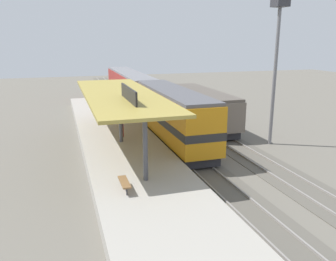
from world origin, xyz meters
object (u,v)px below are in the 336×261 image
Objects in this scene: platform_bench at (124,182)px; light_mast at (277,42)px; passenger_carriage_single at (130,88)px; freight_car at (203,108)px; person_waiting at (121,126)px; locomotive at (172,115)px.

light_mast is (13.80, 7.63, 7.05)m from platform_bench.
passenger_carriage_single is 14.42m from freight_car.
platform_bench is at bearing -99.11° from person_waiting.
freight_car is at bearing 26.11° from person_waiting.
locomotive reaches higher than person_waiting.
locomotive is 6.34m from freight_car.
freight_car is 7.02× the size of person_waiting.
locomotive reaches higher than passenger_carriage_single.
passenger_carriage_single is 1.67× the size of freight_car.
passenger_carriage_single is 11.70× the size of person_waiting.
locomotive reaches higher than platform_bench.
passenger_carriage_single is at bearing 108.60° from freight_car.
light_mast is at bearing -69.38° from passenger_carriage_single.
freight_car is at bearing 114.39° from light_mast.
platform_bench is 0.12× the size of locomotive.
locomotive is 8.44× the size of person_waiting.
light_mast is at bearing -12.42° from person_waiting.
locomotive is at bearing 0.67° from person_waiting.
light_mast is (7.80, -20.73, 6.08)m from passenger_carriage_single.
locomotive is at bearing -136.71° from freight_car.
person_waiting is at bearing -153.89° from freight_car.
locomotive is 18.00m from passenger_carriage_single.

